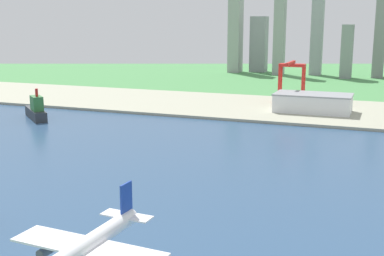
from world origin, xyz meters
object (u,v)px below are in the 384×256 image
(airplane_landing, at_px, (81,249))
(container_barge, at_px, (36,110))
(port_crane_red, at_px, (292,73))
(warehouse_main, at_px, (313,103))

(airplane_landing, relative_size, container_barge, 1.08)
(airplane_landing, distance_m, port_crane_red, 407.89)
(port_crane_red, distance_m, warehouse_main, 57.20)
(warehouse_main, bearing_deg, airplane_landing, -89.95)
(container_barge, height_order, warehouse_main, container_barge)
(airplane_landing, height_order, port_crane_red, port_crane_red)
(container_barge, relative_size, port_crane_red, 1.02)
(container_barge, relative_size, warehouse_main, 0.62)
(port_crane_red, bearing_deg, warehouse_main, -58.58)
(port_crane_red, height_order, warehouse_main, port_crane_red)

